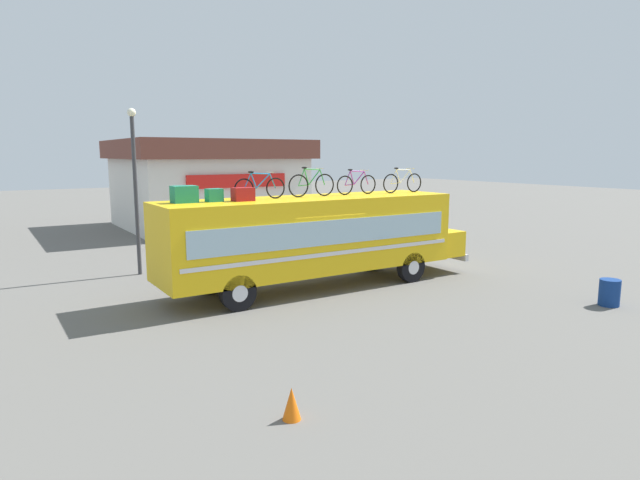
% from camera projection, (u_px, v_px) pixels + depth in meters
% --- Properties ---
extents(ground_plane, '(120.00, 120.00, 0.00)m').
position_uv_depth(ground_plane, '(311.00, 288.00, 17.55)').
color(ground_plane, '#605E59').
extents(bus, '(10.99, 2.52, 2.96)m').
position_uv_depth(bus, '(316.00, 235.00, 17.38)').
color(bus, yellow).
rests_on(bus, ground).
extents(luggage_bag_1, '(0.68, 0.51, 0.48)m').
position_uv_depth(luggage_bag_1, '(184.00, 194.00, 15.18)').
color(luggage_bag_1, '#1E7F66').
rests_on(luggage_bag_1, bus).
extents(luggage_bag_2, '(0.44, 0.38, 0.38)m').
position_uv_depth(luggage_bag_2, '(214.00, 195.00, 15.52)').
color(luggage_bag_2, '#1E7F66').
rests_on(luggage_bag_2, bus).
extents(luggage_bag_3, '(0.60, 0.42, 0.39)m').
position_uv_depth(luggage_bag_3, '(243.00, 194.00, 15.74)').
color(luggage_bag_3, maroon).
rests_on(luggage_bag_3, bus).
extents(rooftop_bicycle_1, '(1.70, 0.44, 0.86)m').
position_uv_depth(rooftop_bicycle_1, '(260.00, 187.00, 16.29)').
color(rooftop_bicycle_1, black).
rests_on(rooftop_bicycle_1, bus).
extents(rooftop_bicycle_2, '(1.72, 0.44, 0.97)m').
position_uv_depth(rooftop_bicycle_2, '(312.00, 184.00, 17.31)').
color(rooftop_bicycle_2, black).
rests_on(rooftop_bicycle_2, bus).
extents(rooftop_bicycle_3, '(1.63, 0.44, 0.87)m').
position_uv_depth(rooftop_bicycle_3, '(357.00, 184.00, 18.27)').
color(rooftop_bicycle_3, black).
rests_on(rooftop_bicycle_3, bus).
extents(rooftop_bicycle_4, '(1.77, 0.44, 0.90)m').
position_uv_depth(rooftop_bicycle_4, '(403.00, 182.00, 19.12)').
color(rooftop_bicycle_4, black).
rests_on(rooftop_bicycle_4, bus).
extents(roadside_building, '(10.02, 9.80, 5.12)m').
position_uv_depth(roadside_building, '(206.00, 183.00, 32.31)').
color(roadside_building, silver).
rests_on(roadside_building, ground).
extents(trash_bin, '(0.57, 0.57, 0.77)m').
position_uv_depth(trash_bin, '(609.00, 293.00, 15.47)').
color(trash_bin, navy).
rests_on(trash_bin, ground).
extents(traffic_cone, '(0.31, 0.31, 0.55)m').
position_uv_depth(traffic_cone, '(292.00, 404.00, 8.82)').
color(traffic_cone, orange).
rests_on(traffic_cone, ground).
extents(street_lamp, '(0.30, 0.30, 5.90)m').
position_uv_depth(street_lamp, '(135.00, 181.00, 19.05)').
color(street_lamp, '#38383D').
rests_on(street_lamp, ground).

